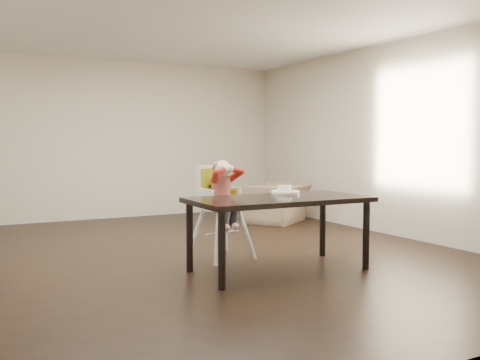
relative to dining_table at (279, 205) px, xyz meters
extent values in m
plane|color=black|center=(-0.48, 1.07, -0.67)|extent=(7.00, 7.00, 0.00)
cube|color=beige|center=(-0.48, 4.57, 0.68)|extent=(6.00, 0.02, 2.70)
cube|color=beige|center=(-0.48, -2.43, 0.68)|extent=(6.00, 0.02, 2.70)
cube|color=beige|center=(2.52, 1.07, 0.68)|extent=(0.02, 7.00, 2.70)
cube|color=white|center=(-0.48, 1.07, 2.03)|extent=(6.00, 7.00, 0.02)
cube|color=black|center=(0.00, 0.00, 0.05)|extent=(1.80, 0.90, 0.05)
cylinder|color=black|center=(-0.82, -0.37, -0.32)|extent=(0.07, 0.07, 0.70)
cylinder|color=black|center=(0.82, -0.37, -0.32)|extent=(0.07, 0.07, 0.70)
cylinder|color=black|center=(-0.82, 0.37, -0.32)|extent=(0.07, 0.07, 0.70)
cylinder|color=black|center=(0.82, 0.37, -0.32)|extent=(0.07, 0.07, 0.70)
cylinder|color=white|center=(-0.43, 0.55, -0.38)|extent=(0.05, 0.05, 0.58)
cylinder|color=white|center=(-0.02, 0.62, -0.38)|extent=(0.05, 0.05, 0.58)
cylinder|color=white|center=(-0.51, 0.96, -0.38)|extent=(0.05, 0.05, 0.58)
cylinder|color=white|center=(-0.10, 1.03, -0.38)|extent=(0.05, 0.05, 0.58)
cube|color=white|center=(-0.27, 0.79, -0.09)|extent=(0.48, 0.44, 0.05)
cube|color=#A8BB18|center=(-0.27, 0.79, -0.05)|extent=(0.38, 0.37, 0.03)
cube|color=white|center=(-0.30, 0.95, 0.15)|extent=(0.42, 0.13, 0.44)
cube|color=#A8BB18|center=(-0.29, 0.92, 0.14)|extent=(0.35, 0.09, 0.40)
cube|color=black|center=(-0.34, 0.83, 0.14)|extent=(0.06, 0.19, 0.02)
cube|color=black|center=(-0.21, 0.85, 0.14)|extent=(0.06, 0.19, 0.02)
cylinder|color=red|center=(-0.27, 0.79, 0.11)|extent=(0.28, 0.28, 0.28)
sphere|color=beige|center=(-0.26, 0.77, 0.34)|extent=(0.22, 0.22, 0.19)
ellipsoid|color=brown|center=(-0.27, 0.80, 0.36)|extent=(0.22, 0.21, 0.14)
sphere|color=beige|center=(-0.28, 0.67, 0.34)|extent=(0.10, 0.10, 0.08)
sphere|color=beige|center=(-0.21, 0.68, 0.34)|extent=(0.10, 0.10, 0.08)
cylinder|color=white|center=(0.24, 0.26, 0.09)|extent=(0.40, 0.40, 0.02)
torus|color=white|center=(0.24, 0.26, 0.10)|extent=(0.40, 0.40, 0.02)
imported|color=#947D5E|center=(1.72, 2.81, -0.25)|extent=(1.14, 1.05, 0.83)
camera|label=1|loc=(-2.84, -4.55, 0.63)|focal=40.00mm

